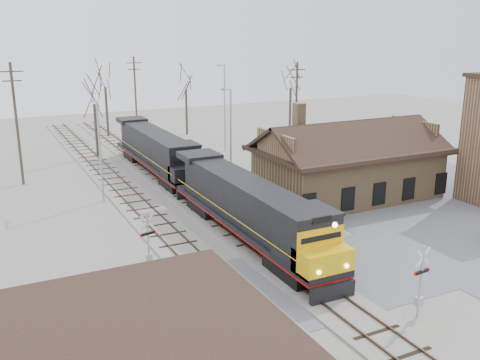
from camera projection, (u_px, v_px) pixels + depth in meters
name	position (u px, v px, depth m)	size (l,w,h in m)	color
ground	(305.00, 282.00, 29.66)	(140.00, 140.00, 0.00)	#A39E94
road	(305.00, 282.00, 29.66)	(60.00, 9.00, 0.03)	slate
parking_lot	(474.00, 213.00, 40.83)	(22.00, 26.00, 0.03)	slate
track_main	(201.00, 205.00, 42.58)	(3.40, 90.00, 0.24)	#A39E94
track_siding	(147.00, 213.00, 40.65)	(3.40, 90.00, 0.24)	#A39E94
depot	(348.00, 168.00, 44.51)	(15.20, 9.31, 7.90)	#91724B
locomotive_lead	(251.00, 210.00, 34.62)	(2.88, 19.28, 4.28)	black
locomotive_trailing	(157.00, 152.00, 51.49)	(2.88, 19.28, 4.05)	black
crossbuck_near	(420.00, 284.00, 25.54)	(1.06, 0.28, 3.70)	#A5A8AD
crossbuck_far	(148.00, 243.00, 30.60)	(0.99, 0.36, 3.54)	#A5A8AD
streetlight_a	(99.00, 146.00, 42.57)	(0.25, 2.04, 8.22)	#A5A8AD
streetlight_b	(230.00, 130.00, 48.48)	(0.25, 2.04, 8.50)	#A5A8AD
streetlight_c	(224.00, 104.00, 60.84)	(0.25, 2.04, 9.87)	#A5A8AD
utility_pole_a	(17.00, 122.00, 47.09)	(2.00, 0.24, 10.90)	#382D23
utility_pole_b	(136.00, 96.00, 69.18)	(2.00, 0.24, 10.37)	#382D23
utility_pole_c	(296.00, 107.00, 58.89)	(2.00, 0.24, 10.24)	#382D23
tree_b	(94.00, 95.00, 57.83)	(3.88, 3.88, 9.49)	#382D23
tree_c	(105.00, 79.00, 68.48)	(4.35, 4.35, 10.67)	#382D23
tree_d	(186.00, 82.00, 70.38)	(4.04, 4.04, 9.89)	#382D23
tree_e	(291.00, 79.00, 67.73)	(4.35, 4.35, 10.65)	#382D23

